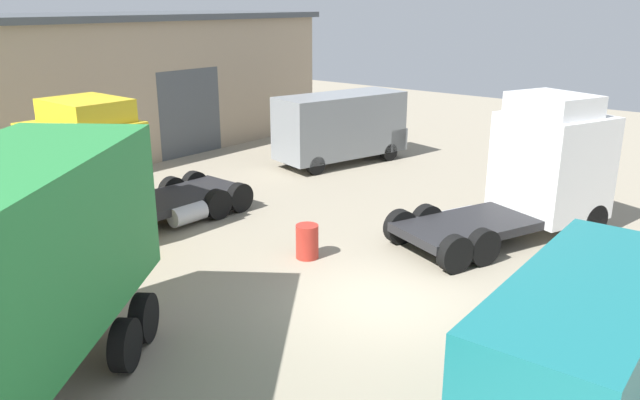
{
  "coord_description": "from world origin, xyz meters",
  "views": [
    {
      "loc": [
        -10.41,
        -6.77,
        6.26
      ],
      "look_at": [
        0.88,
        2.52,
        1.6
      ],
      "focal_mm": 35.0,
      "sensor_mm": 36.0,
      "label": 1
    }
  ],
  "objects_px": {
    "gravel_pile": "(556,161)",
    "oil_drum": "(307,241)",
    "tractor_unit_yellow": "(102,175)",
    "delivery_van_teal": "(579,351)",
    "tractor_unit_white": "(540,169)",
    "delivery_van_grey": "(343,126)"
  },
  "relations": [
    {
      "from": "delivery_van_teal",
      "to": "gravel_pile",
      "type": "bearing_deg",
      "value": -161.44
    },
    {
      "from": "delivery_van_teal",
      "to": "oil_drum",
      "type": "height_order",
      "value": "delivery_van_teal"
    },
    {
      "from": "gravel_pile",
      "to": "oil_drum",
      "type": "height_order",
      "value": "gravel_pile"
    },
    {
      "from": "oil_drum",
      "to": "tractor_unit_yellow",
      "type": "bearing_deg",
      "value": 115.49
    },
    {
      "from": "gravel_pile",
      "to": "delivery_van_grey",
      "type": "bearing_deg",
      "value": 106.55
    },
    {
      "from": "delivery_van_grey",
      "to": "oil_drum",
      "type": "relative_size",
      "value": 6.54
    },
    {
      "from": "oil_drum",
      "to": "delivery_van_grey",
      "type": "bearing_deg",
      "value": 32.18
    },
    {
      "from": "tractor_unit_white",
      "to": "oil_drum",
      "type": "bearing_deg",
      "value": 167.76
    },
    {
      "from": "tractor_unit_yellow",
      "to": "oil_drum",
      "type": "xyz_separation_m",
      "value": [
        2.46,
        -5.16,
        -1.39
      ]
    },
    {
      "from": "gravel_pile",
      "to": "tractor_unit_yellow",
      "type": "bearing_deg",
      "value": 150.1
    },
    {
      "from": "delivery_van_grey",
      "to": "delivery_van_teal",
      "type": "distance_m",
      "value": 16.83
    },
    {
      "from": "delivery_van_grey",
      "to": "tractor_unit_yellow",
      "type": "height_order",
      "value": "tractor_unit_yellow"
    },
    {
      "from": "delivery_van_teal",
      "to": "tractor_unit_yellow",
      "type": "relative_size",
      "value": 0.9
    },
    {
      "from": "tractor_unit_yellow",
      "to": "gravel_pile",
      "type": "xyz_separation_m",
      "value": [
        13.24,
        -7.61,
        -0.98
      ]
    },
    {
      "from": "delivery_van_grey",
      "to": "delivery_van_teal",
      "type": "relative_size",
      "value": 1.05
    },
    {
      "from": "tractor_unit_white",
      "to": "oil_drum",
      "type": "relative_size",
      "value": 7.43
    },
    {
      "from": "oil_drum",
      "to": "tractor_unit_white",
      "type": "bearing_deg",
      "value": -33.3
    },
    {
      "from": "delivery_van_teal",
      "to": "gravel_pile",
      "type": "distance_m",
      "value": 14.18
    },
    {
      "from": "delivery_van_teal",
      "to": "tractor_unit_yellow",
      "type": "distance_m",
      "value": 12.62
    },
    {
      "from": "delivery_van_teal",
      "to": "gravel_pile",
      "type": "relative_size",
      "value": 1.48
    },
    {
      "from": "delivery_van_grey",
      "to": "oil_drum",
      "type": "bearing_deg",
      "value": -133.68
    },
    {
      "from": "tractor_unit_white",
      "to": "delivery_van_grey",
      "type": "bearing_deg",
      "value": 93.71
    }
  ]
}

